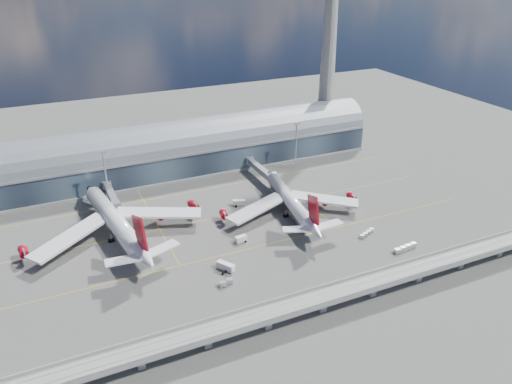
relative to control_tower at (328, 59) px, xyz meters
name	(u,v)px	position (x,y,z in m)	size (l,w,h in m)	color
ground	(253,234)	(-85.00, -83.00, -51.64)	(500.00, 500.00, 0.00)	#474744
taxi_lines	(234,211)	(-85.00, -60.89, -51.63)	(200.00, 80.12, 0.01)	gold
terminal	(194,149)	(-85.00, -5.01, -40.30)	(200.00, 30.00, 28.00)	#1E2733
control_tower	(328,59)	(0.00, 0.00, 0.00)	(19.00, 19.00, 103.00)	gray
guideway	(323,298)	(-85.00, -138.00, -46.34)	(220.00, 8.50, 7.20)	gray
floodlight_mast_left	(106,176)	(-135.00, -28.00, -38.00)	(3.00, 0.70, 25.70)	gray
floodlight_mast_right	(296,145)	(-35.00, -28.00, -38.00)	(3.00, 0.70, 25.70)	gray
airliner_left	(117,223)	(-137.29, -62.34, -44.73)	(75.33, 79.25, 24.16)	white
airliner_right	(291,203)	(-62.18, -73.67, -46.05)	(64.83, 67.81, 21.54)	white
jet_bridge_left	(111,194)	(-134.16, -29.88, -46.46)	(4.40, 28.00, 7.25)	gray
jet_bridge_right	(259,169)	(-58.42, -31.82, -46.46)	(4.40, 32.00, 7.25)	gray
service_truck_0	(226,266)	(-105.33, -102.83, -50.10)	(5.79, 7.32, 2.97)	silver
service_truck_1	(241,239)	(-92.38, -86.88, -50.26)	(4.93, 2.77, 2.73)	silver
service_truck_2	(310,205)	(-51.87, -72.76, -49.94)	(9.13, 3.17, 3.26)	silver
service_truck_3	(311,217)	(-57.16, -82.76, -50.11)	(3.54, 6.54, 2.99)	silver
service_truck_4	(274,176)	(-51.57, -35.71, -50.19)	(4.08, 5.44, 2.87)	silver
service_truck_5	(239,203)	(-80.48, -56.43, -50.21)	(6.16, 4.29, 2.78)	silver
cargo_train_0	(226,283)	(-108.65, -111.66, -50.65)	(5.80, 3.05, 1.88)	gray
cargo_train_1	(405,248)	(-35.36, -119.77, -50.64)	(11.55, 3.15, 1.90)	gray
cargo_train_2	(367,233)	(-42.24, -103.72, -50.82)	(9.23, 4.92, 1.56)	gray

